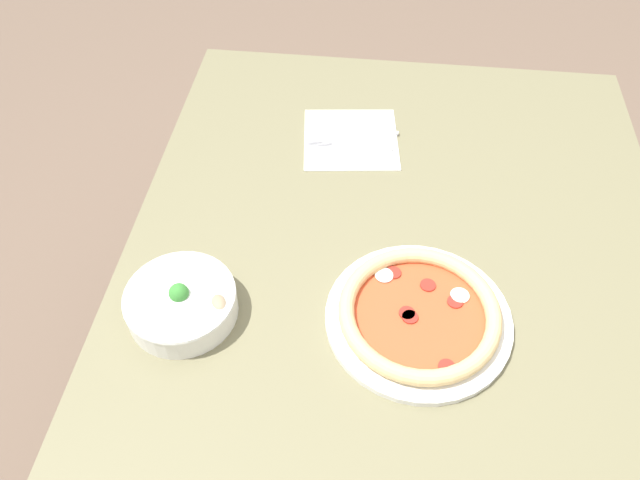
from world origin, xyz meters
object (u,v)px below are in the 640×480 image
bowl (181,302)px  fork (351,147)px  knife (356,131)px  pizza (419,315)px

bowl → fork: bearing=-28.7°
bowl → knife: (0.49, -0.25, -0.02)m
bowl → knife: size_ratio=0.92×
pizza → fork: (0.41, 0.14, -0.01)m
pizza → fork: 0.43m
fork → knife: same height
fork → knife: size_ratio=0.90×
pizza → fork: size_ratio=1.71×
pizza → bowl: 0.38m
bowl → fork: 0.50m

